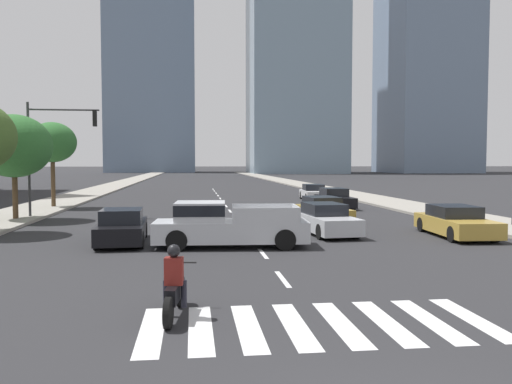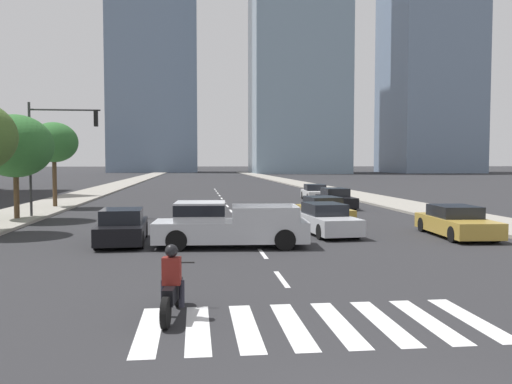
% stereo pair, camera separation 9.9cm
% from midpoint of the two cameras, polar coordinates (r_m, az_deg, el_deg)
% --- Properties ---
extents(sidewalk_east, '(4.00, 260.00, 0.15)m').
position_cam_midpoint_polar(sidewalk_east, '(38.25, 16.02, -1.49)').
color(sidewalk_east, gray).
rests_on(sidewalk_east, ground).
extents(sidewalk_west, '(4.00, 260.00, 0.15)m').
position_cam_midpoint_polar(sidewalk_west, '(36.69, -22.93, -1.81)').
color(sidewalk_west, gray).
rests_on(sidewalk_west, ground).
extents(crosswalk_near, '(6.75, 2.99, 0.01)m').
position_cam_midpoint_polar(crosswalk_near, '(10.60, 6.37, -13.90)').
color(crosswalk_near, silver).
rests_on(crosswalk_near, ground).
extents(lane_divider_center, '(0.14, 50.00, 0.01)m').
position_cam_midpoint_polar(lane_divider_center, '(38.06, -3.31, -1.50)').
color(lane_divider_center, silver).
rests_on(lane_divider_center, ground).
extents(motorcycle_lead, '(0.70, 2.16, 1.49)m').
position_cam_midpoint_polar(motorcycle_lead, '(10.99, -8.96, -10.17)').
color(motorcycle_lead, black).
rests_on(motorcycle_lead, ground).
extents(pickup_truck, '(5.72, 2.31, 1.67)m').
position_cam_midpoint_polar(pickup_truck, '(19.61, -3.67, -3.56)').
color(pickup_truck, '#B7BABF').
rests_on(pickup_truck, ground).
extents(sedan_black_0, '(1.81, 4.74, 1.36)m').
position_cam_midpoint_polar(sedan_black_0, '(36.59, 8.33, -0.75)').
color(sedan_black_0, black).
rests_on(sedan_black_0, ground).
extents(sedan_black_1, '(1.89, 4.36, 1.34)m').
position_cam_midpoint_polar(sedan_black_1, '(21.11, -14.29, -3.72)').
color(sedan_black_1, black).
rests_on(sedan_black_1, ground).
extents(sedan_silver_2, '(2.08, 4.89, 1.33)m').
position_cam_midpoint_polar(sedan_silver_2, '(23.42, 7.30, -2.97)').
color(sedan_silver_2, '#B7BABF').
rests_on(sedan_silver_2, ground).
extents(sedan_gold_3, '(2.16, 4.87, 1.29)m').
position_cam_midpoint_polar(sedan_gold_3, '(23.92, 20.49, -3.05)').
color(sedan_gold_3, '#B28E38').
rests_on(sedan_gold_3, ground).
extents(sedan_white_4, '(2.03, 4.56, 1.30)m').
position_cam_midpoint_polar(sedan_white_4, '(44.15, 6.14, -0.09)').
color(sedan_white_4, silver).
rests_on(sedan_white_4, ground).
extents(sedan_gold_5, '(2.22, 4.77, 1.29)m').
position_cam_midpoint_polar(sedan_gold_5, '(28.49, 7.07, -1.92)').
color(sedan_gold_5, '#B28E38').
rests_on(sedan_gold_5, ground).
extents(traffic_signal_far, '(4.11, 0.28, 6.27)m').
position_cam_midpoint_polar(traffic_signal_far, '(31.52, -20.93, 5.31)').
color(traffic_signal_far, '#333335').
rests_on(traffic_signal_far, sidewalk_west).
extents(street_tree_second, '(3.91, 3.91, 5.49)m').
position_cam_midpoint_polar(street_tree_second, '(30.87, -24.60, 4.49)').
color(street_tree_second, '#4C3823').
rests_on(street_tree_second, sidewalk_west).
extents(street_tree_third, '(3.17, 3.17, 5.67)m').
position_cam_midpoint_polar(street_tree_third, '(38.36, -21.07, 4.97)').
color(street_tree_third, '#4C3823').
rests_on(street_tree_third, sidewalk_west).
extents(office_tower_center_skyline, '(26.17, 22.12, 90.51)m').
position_cam_midpoint_polar(office_tower_center_skyline, '(157.95, 4.28, 18.46)').
color(office_tower_center_skyline, '#7A93A8').
rests_on(office_tower_center_skyline, ground).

